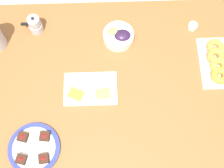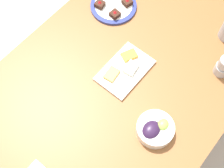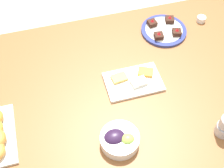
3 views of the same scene
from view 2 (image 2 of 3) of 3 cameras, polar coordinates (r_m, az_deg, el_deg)
name	(u,v)px [view 2 (image 2 of 3)]	position (r m, az deg, el deg)	size (l,w,h in m)	color
ground_plane	(112,136)	(2.11, 0.00, -9.42)	(6.00, 6.00, 0.00)	#B7B2A8
dining_table	(112,96)	(1.49, 0.00, -2.13)	(1.60, 1.00, 0.74)	brown
grape_bowl	(155,129)	(1.32, 7.85, -8.14)	(0.16, 0.16, 0.07)	white
cheese_platter	(125,69)	(1.45, 2.37, 2.69)	(0.26, 0.17, 0.03)	white
dessert_plate	(114,5)	(1.66, 0.28, 14.16)	(0.24, 0.24, 0.05)	navy
moka_pot	(224,66)	(1.50, 19.75, 3.07)	(0.11, 0.07, 0.12)	#B7B7BC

